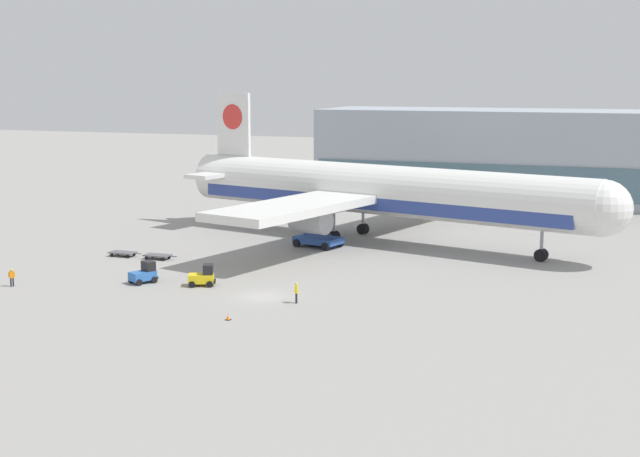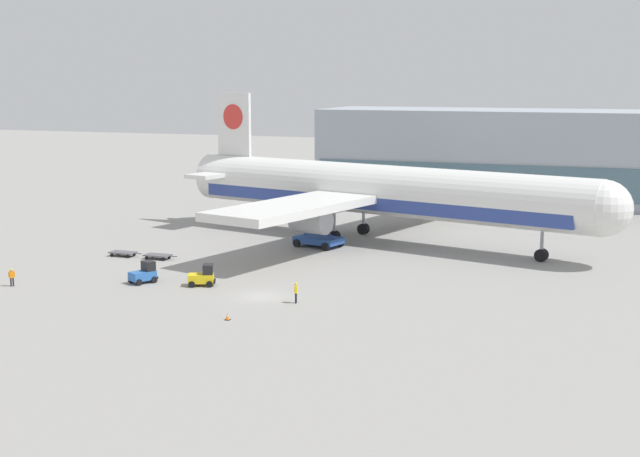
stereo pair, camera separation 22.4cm
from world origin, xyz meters
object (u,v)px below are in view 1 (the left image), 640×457
(baggage_dolly_second, at_px, (158,256))
(ground_crew_far, at_px, (296,291))
(baggage_dolly_lead, at_px, (123,253))
(traffic_cone_near, at_px, (228,317))
(baggage_tug_mid, at_px, (203,276))
(scissor_lift_loader, at_px, (318,230))
(ground_crew_near, at_px, (12,276))
(baggage_tug_foreground, at_px, (144,274))
(airplane_main, at_px, (373,191))

(baggage_dolly_second, height_order, ground_crew_far, ground_crew_far)
(baggage_dolly_lead, height_order, traffic_cone_near, traffic_cone_near)
(baggage_tug_mid, xyz_separation_m, baggage_dolly_lead, (-14.46, 9.34, -0.49))
(baggage_dolly_lead, bearing_deg, scissor_lift_loader, 35.06)
(ground_crew_near, xyz_separation_m, traffic_cone_near, (23.63, -3.60, -0.70))
(scissor_lift_loader, height_order, traffic_cone_near, scissor_lift_loader)
(baggage_dolly_second, xyz_separation_m, ground_crew_far, (20.56, -12.30, 0.68))
(baggage_tug_foreground, relative_size, ground_crew_near, 1.68)
(scissor_lift_loader, xyz_separation_m, baggage_dolly_second, (-13.53, -12.34, -1.48))
(baggage_tug_foreground, height_order, ground_crew_far, baggage_tug_foreground)
(airplane_main, relative_size, baggage_tug_mid, 20.38)
(baggage_dolly_lead, bearing_deg, traffic_cone_near, -40.94)
(traffic_cone_near, bearing_deg, baggage_dolly_lead, 138.62)
(baggage_tug_foreground, bearing_deg, baggage_dolly_second, 52.04)
(baggage_dolly_lead, relative_size, traffic_cone_near, 6.71)
(scissor_lift_loader, bearing_deg, baggage_tug_mid, -84.03)
(baggage_dolly_lead, bearing_deg, ground_crew_near, -96.47)
(airplane_main, distance_m, ground_crew_far, 30.83)
(scissor_lift_loader, relative_size, baggage_dolly_second, 1.56)
(baggage_dolly_lead, bearing_deg, baggage_tug_mid, -32.41)
(scissor_lift_loader, relative_size, ground_crew_near, 3.47)
(baggage_dolly_second, xyz_separation_m, ground_crew_near, (-6.17, -15.52, 0.58))
(baggage_tug_mid, distance_m, ground_crew_near, 17.49)
(airplane_main, relative_size, traffic_cone_near, 103.00)
(baggage_dolly_lead, xyz_separation_m, baggage_dolly_second, (4.29, -0.04, 0.00))
(baggage_tug_mid, bearing_deg, ground_crew_far, -39.61)
(baggage_tug_mid, xyz_separation_m, ground_crew_far, (10.39, -3.01, 0.19))
(ground_crew_near, relative_size, traffic_cone_near, 3.02)
(airplane_main, xyz_separation_m, baggage_dolly_second, (-18.23, -18.07, -5.45))
(airplane_main, xyz_separation_m, baggage_tug_mid, (-8.06, -27.37, -4.96))
(baggage_dolly_second, height_order, traffic_cone_near, traffic_cone_near)
(airplane_main, xyz_separation_m, ground_crew_far, (2.33, -30.37, -4.77))
(baggage_tug_mid, xyz_separation_m, ground_crew_near, (-16.35, -6.23, 0.10))
(traffic_cone_near, bearing_deg, baggage_tug_mid, 126.57)
(baggage_tug_foreground, distance_m, baggage_dolly_second, 11.03)
(baggage_tug_mid, bearing_deg, scissor_lift_loader, 57.71)
(ground_crew_far, bearing_deg, traffic_cone_near, -35.24)
(ground_crew_near, height_order, ground_crew_far, ground_crew_far)
(baggage_tug_foreground, bearing_deg, baggage_dolly_lead, 69.03)
(scissor_lift_loader, xyz_separation_m, baggage_tug_mid, (-3.36, -21.64, -1.00))
(ground_crew_far, bearing_deg, scissor_lift_loader, -174.82)
(baggage_dolly_lead, distance_m, baggage_dolly_second, 4.29)
(baggage_dolly_second, bearing_deg, baggage_dolly_lead, 179.88)
(ground_crew_near, bearing_deg, baggage_dolly_second, 23.31)
(scissor_lift_loader, distance_m, baggage_tug_mid, 21.92)
(baggage_tug_mid, distance_m, baggage_dolly_second, 13.79)
(ground_crew_near, distance_m, traffic_cone_near, 23.92)
(traffic_cone_near, bearing_deg, baggage_dolly_second, 132.40)
(airplane_main, height_order, ground_crew_far, airplane_main)
(airplane_main, bearing_deg, traffic_cone_near, -76.41)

